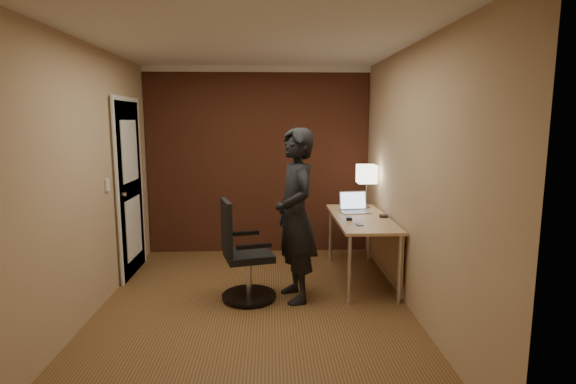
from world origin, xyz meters
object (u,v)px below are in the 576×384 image
at_px(mouse, 349,218).
at_px(person, 296,216).
at_px(desk, 367,228).
at_px(wallet, 383,216).
at_px(phone, 359,224).
at_px(desk_lamp, 367,175).
at_px(laptop, 354,206).
at_px(office_chair, 242,257).

relative_size(mouse, person, 0.06).
height_order(desk, wallet, wallet).
bearing_deg(phone, wallet, 41.89).
height_order(desk, phone, phone).
bearing_deg(wallet, desk_lamp, 100.37).
relative_size(desk_lamp, wallet, 4.86).
height_order(desk_lamp, mouse, desk_lamp).
relative_size(laptop, office_chair, 0.35).
height_order(laptop, wallet, laptop).
bearing_deg(desk, person, -147.77).
bearing_deg(person, laptop, 123.18).
relative_size(desk_lamp, person, 0.31).
relative_size(phone, wallet, 1.05).
xyz_separation_m(laptop, office_chair, (-1.27, -0.84, -0.35)).
bearing_deg(phone, office_chair, -177.86).
relative_size(desk_lamp, phone, 4.65).
height_order(desk, laptop, laptop).
relative_size(desk, desk_lamp, 2.80).
bearing_deg(mouse, desk_lamp, 70.20).
xyz_separation_m(laptop, phone, (-0.08, -0.69, -0.06)).
distance_m(desk, wallet, 0.22).
height_order(wallet, person, person).
bearing_deg(office_chair, desk_lamp, 35.26).
xyz_separation_m(desk, phone, (-0.17, -0.39, 0.13)).
distance_m(desk_lamp, person, 1.40).
height_order(laptop, person, person).
bearing_deg(desk, phone, -113.91).
distance_m(laptop, person, 1.11).
relative_size(desk, laptop, 4.24).
bearing_deg(person, wallet, 101.86).
distance_m(laptop, mouse, 0.47).
bearing_deg(wallet, phone, -132.99).
distance_m(desk, mouse, 0.32).
height_order(desk, desk_lamp, desk_lamp).
bearing_deg(desk_lamp, mouse, -116.47).
xyz_separation_m(desk_lamp, phone, (-0.25, -0.87, -0.41)).
xyz_separation_m(desk, laptop, (-0.10, 0.29, 0.19)).
xyz_separation_m(mouse, wallet, (0.41, 0.13, -0.01)).
height_order(phone, wallet, wallet).
xyz_separation_m(desk_lamp, person, (-0.92, -1.01, -0.28)).
height_order(mouse, person, person).
bearing_deg(person, office_chair, -102.97).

